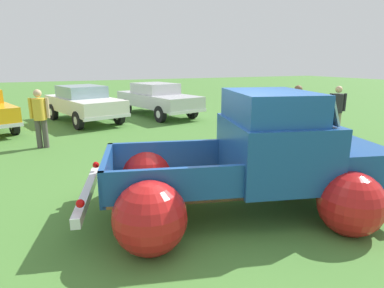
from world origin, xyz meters
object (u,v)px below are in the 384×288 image
at_px(show_car_2, 157,98).
at_px(lane_cone_0, 233,142).
at_px(spectator_1, 40,115).
at_px(spectator_2, 337,108).
at_px(vintage_pickup_truck, 257,165).
at_px(spectator_0, 297,112).
at_px(show_car_1, 84,102).

relative_size(show_car_2, lane_cone_0, 7.81).
height_order(spectator_1, spectator_2, spectator_1).
relative_size(spectator_2, lane_cone_0, 2.57).
distance_m(vintage_pickup_truck, spectator_0, 4.59).
bearing_deg(vintage_pickup_truck, spectator_1, 133.79).
relative_size(spectator_0, spectator_2, 1.06).
xyz_separation_m(show_car_1, spectator_0, (4.98, -6.53, 0.20)).
relative_size(show_car_1, spectator_1, 2.78).
bearing_deg(show_car_2, spectator_1, -62.59).
distance_m(show_car_2, spectator_0, 7.03).
height_order(vintage_pickup_truck, lane_cone_0, vintage_pickup_truck).
distance_m(spectator_1, lane_cone_0, 5.34).
xyz_separation_m(spectator_0, lane_cone_0, (-2.07, -0.00, -0.67)).
bearing_deg(spectator_1, show_car_2, 144.66).
height_order(vintage_pickup_truck, spectator_0, vintage_pickup_truck).
bearing_deg(spectator_1, lane_cone_0, 72.76).
distance_m(show_car_1, show_car_2, 3.17).
bearing_deg(lane_cone_0, spectator_1, 148.16).
height_order(show_car_2, spectator_0, spectator_0).
bearing_deg(show_car_1, spectator_1, -38.54).
bearing_deg(spectator_2, spectator_1, -77.16).
bearing_deg(show_car_2, spectator_2, 18.09).
height_order(show_car_1, spectator_1, spectator_1).
distance_m(spectator_2, lane_cone_0, 4.13).
distance_m(show_car_1, spectator_2, 9.31).
distance_m(vintage_pickup_truck, lane_cone_0, 3.32).
xyz_separation_m(show_car_1, lane_cone_0, (2.91, -6.54, -0.47)).
distance_m(show_car_1, spectator_0, 8.22).
bearing_deg(show_car_1, lane_cone_0, 8.55).
xyz_separation_m(spectator_0, spectator_1, (-6.58, 2.79, -0.06)).
xyz_separation_m(show_car_1, spectator_2, (6.98, -6.16, 0.14)).
xyz_separation_m(spectator_2, lane_cone_0, (-4.06, -0.38, -0.61)).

